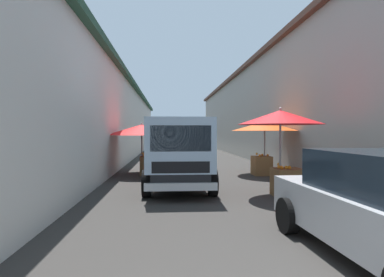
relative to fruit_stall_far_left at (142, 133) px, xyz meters
name	(u,v)px	position (x,y,z in m)	size (l,w,h in m)	color
ground	(199,169)	(1.53, -2.45, -1.67)	(90.00, 90.00, 0.00)	#33302D
building_left_whitewash	(57,119)	(3.78, 4.64, 0.71)	(49.80, 7.50, 4.73)	silver
building_right_concrete	(323,108)	(3.78, -9.54, 1.35)	(49.80, 7.50, 6.02)	#A39E93
fruit_stall_far_left	(142,133)	(0.00, 0.00, 0.00)	(2.88, 2.88, 2.10)	#9E9EA3
fruit_stall_near_left	(264,131)	(-0.49, -4.90, 0.08)	(2.67, 2.67, 2.21)	#9E9EA3
fruit_stall_far_right	(282,129)	(-4.77, -4.05, 0.13)	(2.26, 2.26, 2.37)	#9E9EA3
delivery_truck	(179,155)	(-3.94, -1.35, -0.63)	(4.93, 2.00, 2.08)	black
vendor_by_crates	(153,145)	(5.83, -0.18, -0.73)	(0.22, 0.65, 1.63)	#232328
vendor_in_shade	(183,147)	(4.07, -1.84, -0.75)	(0.55, 0.42, 1.60)	#665B4C
parked_scooter	(164,158)	(2.45, -0.82, -1.22)	(1.68, 0.54, 1.14)	black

